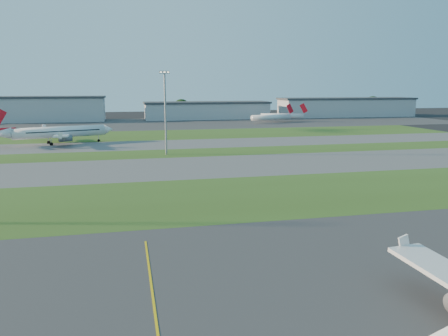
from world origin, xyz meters
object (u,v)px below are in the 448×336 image
object	(u,v)px
airliner_taxiing	(59,132)
light_mast_centre	(165,107)
mini_jet_far	(282,116)
mini_jet_near	(272,117)

from	to	relation	value
airliner_taxiing	light_mast_centre	xyz separation A→B (m)	(36.43, -33.77, 10.39)
airliner_taxiing	mini_jet_far	xyz separation A→B (m)	(117.75, 83.15, -1.14)
airliner_taxiing	mini_jet_near	world-z (taller)	airliner_taxiing
airliner_taxiing	mini_jet_near	xyz separation A→B (m)	(107.73, 74.08, -1.14)
mini_jet_far	light_mast_centre	size ratio (longest dim) A/B	1.08
light_mast_centre	airliner_taxiing	bearing A→B (deg)	137.17
mini_jet_far	light_mast_centre	world-z (taller)	light_mast_centre
mini_jet_near	mini_jet_far	distance (m)	13.51
light_mast_centre	mini_jet_far	bearing A→B (deg)	55.18
mini_jet_far	mini_jet_near	bearing A→B (deg)	-121.71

